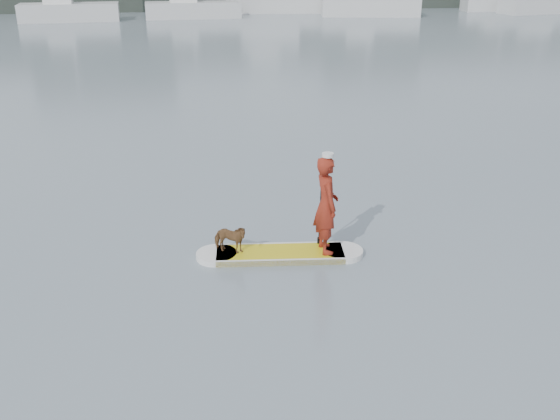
{
  "coord_description": "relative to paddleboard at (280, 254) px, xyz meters",
  "views": [
    {
      "loc": [
        -1.86,
        -13.01,
        5.63
      ],
      "look_at": [
        -0.24,
        -2.14,
        1.0
      ],
      "focal_mm": 40.0,
      "sensor_mm": 36.0,
      "label": 1
    }
  ],
  "objects": [
    {
      "name": "sailboat_g",
      "position": [
        31.96,
        45.95,
        0.82
      ],
      "size": [
        9.4,
        4.36,
        12.7
      ],
      "rotation": [
        0.0,
        0.0,
        0.2
      ],
      "color": "silver",
      "rests_on": "ground"
    },
    {
      "name": "paddler",
      "position": [
        0.88,
        -0.09,
        1.03
      ],
      "size": [
        0.51,
        0.73,
        1.94
      ],
      "primitive_type": "imported",
      "rotation": [
        0.0,
        0.0,
        1.64
      ],
      "color": "maroon",
      "rests_on": "paddleboard"
    },
    {
      "name": "dog",
      "position": [
        -0.97,
        0.09,
        0.36
      ],
      "size": [
        0.77,
        0.59,
        0.59
      ],
      "primitive_type": "imported",
      "rotation": [
        0.0,
        0.0,
        1.14
      ],
      "color": "brown",
      "rests_on": "paddleboard"
    },
    {
      "name": "sailboat_c",
      "position": [
        -11.02,
        45.05,
        0.78
      ],
      "size": [
        8.1,
        3.16,
        11.41
      ],
      "rotation": [
        0.0,
        0.0,
        0.06
      ],
      "color": "silver",
      "rests_on": "ground"
    },
    {
      "name": "paddleboard",
      "position": [
        0.0,
        0.0,
        0.0
      ],
      "size": [
        3.29,
        1.04,
        0.12
      ],
      "rotation": [
        0.0,
        0.0,
        -0.1
      ],
      "color": "gold",
      "rests_on": "ground"
    },
    {
      "name": "ground",
      "position": [
        0.24,
        2.14,
        -0.06
      ],
      "size": [
        140.0,
        140.0,
        0.0
      ],
      "primitive_type": "plane",
      "color": "slate",
      "rests_on": "ground"
    },
    {
      "name": "white_cap",
      "position": [
        0.88,
        -0.09,
        2.03
      ],
      "size": [
        0.22,
        0.22,
        0.07
      ],
      "primitive_type": "cylinder",
      "color": "silver",
      "rests_on": "paddler"
    },
    {
      "name": "paddle",
      "position": [
        0.84,
        0.22,
        0.74
      ],
      "size": [
        0.1,
        0.3,
        2.0
      ],
      "rotation": [
        0.0,
        0.0,
        -0.1
      ],
      "color": "black",
      "rests_on": "ground"
    },
    {
      "name": "sailboat_e",
      "position": [
        14.83,
        45.52,
        0.83
      ],
      "size": [
        8.92,
        4.18,
        12.44
      ],
      "rotation": [
        0.0,
        0.0,
        -0.17
      ],
      "color": "silver",
      "rests_on": "ground"
    },
    {
      "name": "sailboat_f",
      "position": [
        29.13,
        48.52,
        0.75
      ],
      "size": [
        8.2,
        3.03,
        12.02
      ],
      "rotation": [
        0.0,
        0.0,
        -0.08
      ],
      "color": "silver",
      "rests_on": "ground"
    },
    {
      "name": "sailboat_d",
      "position": [
        -0.82,
        46.03,
        0.79
      ],
      "size": [
        8.22,
        2.88,
        11.96
      ],
      "rotation": [
        0.0,
        0.0,
        0.05
      ],
      "color": "silver",
      "rests_on": "ground"
    }
  ]
}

